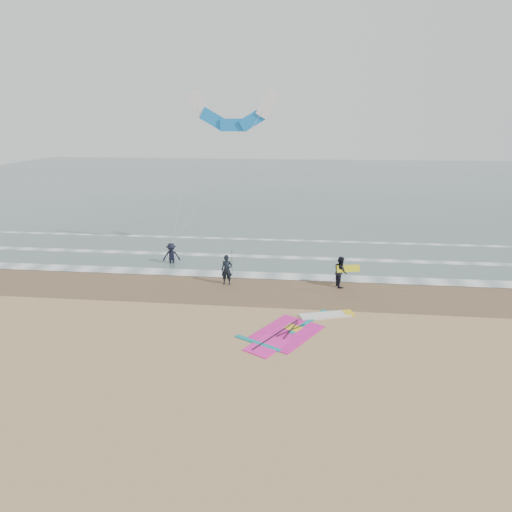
# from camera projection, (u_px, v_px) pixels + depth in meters

# --- Properties ---
(ground) EXTENTS (120.00, 120.00, 0.00)m
(ground) POSITION_uv_depth(u_px,v_px,m) (281.00, 342.00, 19.11)
(ground) COLOR tan
(ground) RESTS_ON ground
(sea_water) EXTENTS (120.00, 80.00, 0.02)m
(sea_water) POSITION_uv_depth(u_px,v_px,m) (301.00, 184.00, 64.75)
(sea_water) COLOR #47605E
(sea_water) RESTS_ON ground
(wet_sand_band) EXTENTS (120.00, 5.00, 0.01)m
(wet_sand_band) POSITION_uv_depth(u_px,v_px,m) (287.00, 290.00, 24.82)
(wet_sand_band) COLOR brown
(wet_sand_band) RESTS_ON ground
(foam_waterline) EXTENTS (120.00, 9.15, 0.02)m
(foam_waterline) POSITION_uv_depth(u_px,v_px,m) (291.00, 265.00, 29.03)
(foam_waterline) COLOR white
(foam_waterline) RESTS_ON ground
(windsurf_rig) EXTENTS (5.32, 5.03, 0.13)m
(windsurf_rig) POSITION_uv_depth(u_px,v_px,m) (298.00, 328.00, 20.27)
(windsurf_rig) COLOR white
(windsurf_rig) RESTS_ON ground
(person_standing) EXTENTS (0.63, 0.42, 1.71)m
(person_standing) POSITION_uv_depth(u_px,v_px,m) (227.00, 270.00, 25.46)
(person_standing) COLOR black
(person_standing) RESTS_ON ground
(person_walking) EXTENTS (0.84, 0.97, 1.72)m
(person_walking) POSITION_uv_depth(u_px,v_px,m) (341.00, 272.00, 25.16)
(person_walking) COLOR black
(person_walking) RESTS_ON ground
(person_wading) EXTENTS (1.23, 0.87, 1.73)m
(person_wading) POSITION_uv_depth(u_px,v_px,m) (171.00, 251.00, 29.05)
(person_wading) COLOR black
(person_wading) RESTS_ON ground
(held_pole) EXTENTS (0.17, 0.86, 1.82)m
(held_pole) POSITION_uv_depth(u_px,v_px,m) (232.00, 263.00, 25.31)
(held_pole) COLOR black
(held_pole) RESTS_ON ground
(carried_kiteboard) EXTENTS (1.30, 0.51, 0.39)m
(carried_kiteboard) POSITION_uv_depth(u_px,v_px,m) (348.00, 269.00, 24.96)
(carried_kiteboard) COLOR yellow
(carried_kiteboard) RESTS_ON ground
(surf_kite) EXTENTS (6.66, 2.81, 9.61)m
(surf_kite) POSITION_uv_depth(u_px,v_px,m) (233.00, 115.00, 28.74)
(surf_kite) COLOR white
(surf_kite) RESTS_ON ground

